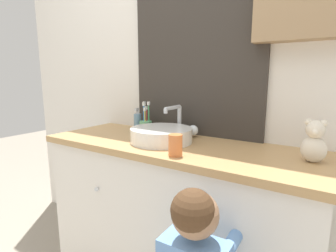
# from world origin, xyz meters

# --- Properties ---
(wall_back) EXTENTS (3.20, 0.18, 2.50)m
(wall_back) POSITION_xyz_m (0.04, 0.62, 1.29)
(wall_back) COLOR silver
(wall_back) RESTS_ON ground_plane
(vanity_counter) EXTENTS (1.49, 0.53, 0.88)m
(vanity_counter) POSITION_xyz_m (0.00, 0.33, 0.44)
(vanity_counter) COLOR silver
(vanity_counter) RESTS_ON ground_plane
(sink_basin) EXTENTS (0.34, 0.39, 0.19)m
(sink_basin) POSITION_xyz_m (-0.07, 0.33, 0.92)
(sink_basin) COLOR white
(sink_basin) RESTS_ON vanity_counter
(toothbrush_holder) EXTENTS (0.08, 0.08, 0.20)m
(toothbrush_holder) POSITION_xyz_m (-0.31, 0.48, 0.93)
(toothbrush_holder) COLOR #66B27F
(toothbrush_holder) RESTS_ON vanity_counter
(soap_dispenser) EXTENTS (0.05, 0.05, 0.14)m
(soap_dispenser) POSITION_xyz_m (-0.40, 0.51, 0.94)
(soap_dispenser) COLOR #6B93B2
(soap_dispenser) RESTS_ON vanity_counter
(teddy_bear) EXTENTS (0.10, 0.08, 0.18)m
(teddy_bear) POSITION_xyz_m (0.64, 0.37, 0.97)
(teddy_bear) COLOR beige
(teddy_bear) RESTS_ON vanity_counter
(drinking_cup) EXTENTS (0.06, 0.06, 0.10)m
(drinking_cup) POSITION_xyz_m (0.12, 0.14, 0.93)
(drinking_cup) COLOR orange
(drinking_cup) RESTS_ON vanity_counter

